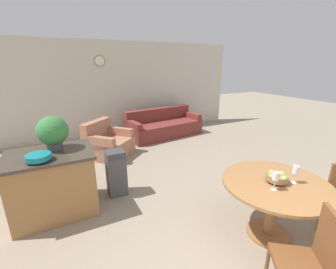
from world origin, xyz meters
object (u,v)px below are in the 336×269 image
Objects in this scene: fruit_bowl at (277,177)px; armchair at (108,144)px; dining_chair_near_left at (312,259)px; trash_bin at (116,173)px; couch at (164,127)px; kitchen_island at (54,183)px; teal_bowl at (38,157)px; wine_glass_left at (276,177)px; wine_glass_right at (296,170)px; dining_table at (274,195)px; potted_plant at (53,132)px.

fruit_bowl is 0.20× the size of armchair.
fruit_bowl is (0.43, 0.74, 0.31)m from dining_chair_near_left.
trash_bin is 0.33× the size of couch.
teal_bowl is (-0.10, -0.24, 0.52)m from kitchen_island.
wine_glass_left is 1.00× the size of wine_glass_right.
dining_table is at bearing -30.83° from teal_bowl.
dining_chair_near_left is 0.77× the size of armchair.
wine_glass_left is 2.81m from teal_bowl.
dining_chair_near_left is at bearing -51.60° from kitchen_island.
dining_chair_near_left reaches higher than armchair.
dining_table is 0.38m from wine_glass_left.
teal_bowl is 0.39× the size of trash_bin.
teal_bowl is 0.46m from potted_plant.
fruit_bowl is at bearing -50.53° from trash_bin.
teal_bowl reaches higher than dining_chair_near_left.
kitchen_island is (-2.55, 1.81, -0.45)m from wine_glass_right.
potted_plant reaches higher than couch.
dining_chair_near_left is at bearing -120.41° from fruit_bowl.
wine_glass_right is at bearing -29.35° from dining_table.
potted_plant is (0.09, 0.13, 0.72)m from kitchen_island.
armchair is (1.13, 1.79, -0.18)m from kitchen_island.
teal_bowl reaches higher than dining_table.
couch is at bearing 41.13° from kitchen_island.
armchair is at bearing 57.69° from kitchen_island.
fruit_bowl is at bearing 150.29° from wine_glass_right.
couch is at bearing 84.57° from wine_glass_right.
trash_bin is 0.62× the size of armchair.
kitchen_island is at bearing 144.59° from wine_glass_right.
wine_glass_left is 2.36m from trash_bin.
kitchen_island is 0.74m from potted_plant.
wine_glass_right is (0.34, 0.00, 0.00)m from wine_glass_left.
wine_glass_left is at bearing -107.38° from couch.
armchair is (1.24, 2.03, -0.70)m from teal_bowl.
potted_plant is (-2.29, 1.85, 0.60)m from dining_table.
teal_bowl is 2.47m from armchair.
wine_glass_left is 0.45× the size of potted_plant.
dining_table is at bearing -35.82° from kitchen_island.
dining_table is at bearing 30.75° from wine_glass_left.
wine_glass_right is (0.17, -0.10, 0.09)m from fruit_bowl.
wine_glass_left is at bearing 13.17° from dining_chair_near_left.
couch is at bearing 40.53° from potted_plant.
couch is (2.07, 2.52, -0.10)m from trash_bin.
wine_glass_right is at bearing -111.15° from armchair.
trash_bin is at bearing 129.45° from dining_table.
wine_glass_right reaches higher than dining_chair_near_left.
armchair is (0.23, 1.72, -0.10)m from trash_bin.
kitchen_island is 0.58m from teal_bowl.
fruit_bowl is 0.11× the size of couch.
kitchen_island reaches higher than fruit_bowl.
trash_bin is (-1.48, 1.79, -0.44)m from fruit_bowl.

